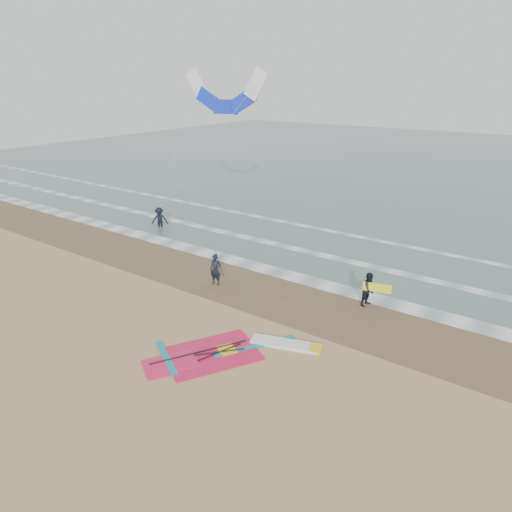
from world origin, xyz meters
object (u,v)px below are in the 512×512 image
Objects in this scene: person_standing at (215,270)px; person_walking at (369,289)px; surf_kite at (225,96)px; person_wading at (159,215)px; windsurf_rig at (232,352)px.

person_walking is at bearing 6.10° from person_standing.
person_standing is 13.36m from surf_kite.
surf_kite is (3.48, 3.49, 8.04)m from person_wading.
person_wading reaches higher than windsurf_rig.
person_walking is 0.90× the size of person_wading.
person_walking is 0.17× the size of surf_kite.
person_standing is at bearing -64.38° from person_wading.
person_walking is (7.39, 2.37, -0.01)m from person_standing.
windsurf_rig is at bearing -56.25° from person_standing.
windsurf_rig is 3.60× the size of person_walking.
person_walking is 16.95m from surf_kite.
surf_kite is at bearing 78.80° from person_walking.
person_standing is 0.91× the size of person_wading.
person_walking is 17.18m from person_wading.
person_wading reaches higher than person_standing.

